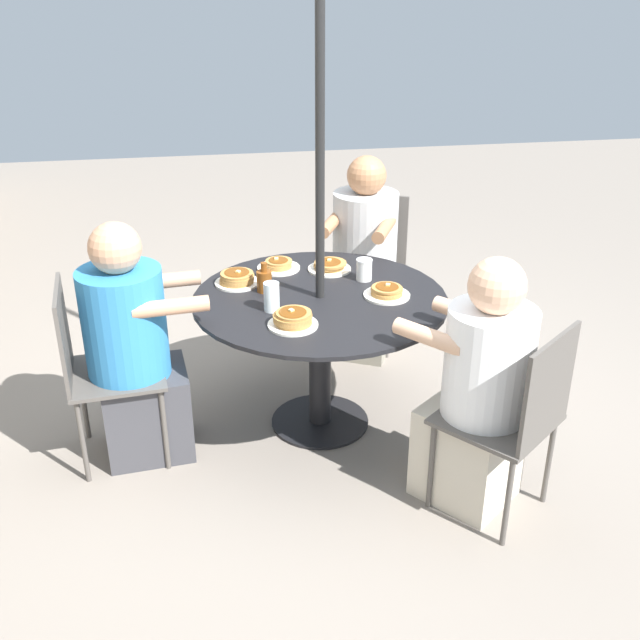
{
  "coord_description": "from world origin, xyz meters",
  "views": [
    {
      "loc": [
        -3.2,
        0.54,
        2.15
      ],
      "look_at": [
        0.0,
        0.0,
        0.59
      ],
      "focal_mm": 42.0,
      "sensor_mm": 36.0,
      "label": 1
    }
  ],
  "objects_px": {
    "patio_chair_north": "(370,260)",
    "syrup_bottle": "(264,280)",
    "patio_chair_south": "(517,413)",
    "coffee_cup": "(364,270)",
    "pancake_plate_a": "(237,279)",
    "patio_chair_east": "(96,363)",
    "pancake_plate_d": "(387,292)",
    "diner_south": "(479,396)",
    "pancake_plate_b": "(293,319)",
    "diner_north": "(363,266)",
    "patio_table": "(320,323)",
    "diner_east": "(135,354)",
    "pancake_plate_e": "(329,266)",
    "drinking_glass_a": "(272,297)",
    "pancake_plate_c": "(279,265)"
  },
  "relations": [
    {
      "from": "pancake_plate_a",
      "to": "drinking_glass_a",
      "type": "bearing_deg",
      "value": -157.81
    },
    {
      "from": "patio_chair_north",
      "to": "coffee_cup",
      "type": "height_order",
      "value": "patio_chair_north"
    },
    {
      "from": "patio_table",
      "to": "pancake_plate_a",
      "type": "relative_size",
      "value": 5.47
    },
    {
      "from": "diner_east",
      "to": "pancake_plate_b",
      "type": "relative_size",
      "value": 5.22
    },
    {
      "from": "pancake_plate_b",
      "to": "diner_east",
      "type": "bearing_deg",
      "value": 74.33
    },
    {
      "from": "diner_north",
      "to": "pancake_plate_d",
      "type": "xyz_separation_m",
      "value": [
        -0.84,
        0.08,
        0.2
      ]
    },
    {
      "from": "patio_chair_south",
      "to": "coffee_cup",
      "type": "relative_size",
      "value": 8.13
    },
    {
      "from": "pancake_plate_a",
      "to": "syrup_bottle",
      "type": "relative_size",
      "value": 1.51
    },
    {
      "from": "diner_east",
      "to": "syrup_bottle",
      "type": "distance_m",
      "value": 0.7
    },
    {
      "from": "patio_chair_north",
      "to": "diner_east",
      "type": "height_order",
      "value": "diner_east"
    },
    {
      "from": "diner_north",
      "to": "patio_chair_east",
      "type": "height_order",
      "value": "diner_north"
    },
    {
      "from": "pancake_plate_a",
      "to": "pancake_plate_d",
      "type": "distance_m",
      "value": 0.74
    },
    {
      "from": "pancake_plate_a",
      "to": "pancake_plate_b",
      "type": "bearing_deg",
      "value": -157.54
    },
    {
      "from": "pancake_plate_a",
      "to": "pancake_plate_e",
      "type": "bearing_deg",
      "value": -77.39
    },
    {
      "from": "pancake_plate_c",
      "to": "pancake_plate_b",
      "type": "bearing_deg",
      "value": 178.77
    },
    {
      "from": "patio_table",
      "to": "drinking_glass_a",
      "type": "relative_size",
      "value": 8.98
    },
    {
      "from": "diner_north",
      "to": "patio_chair_south",
      "type": "relative_size",
      "value": 1.33
    },
    {
      "from": "patio_chair_east",
      "to": "patio_chair_north",
      "type": "bearing_deg",
      "value": 118.9
    },
    {
      "from": "patio_chair_east",
      "to": "syrup_bottle",
      "type": "xyz_separation_m",
      "value": [
        0.22,
        -0.8,
        0.26
      ]
    },
    {
      "from": "patio_chair_east",
      "to": "pancake_plate_c",
      "type": "bearing_deg",
      "value": 112.73
    },
    {
      "from": "patio_chair_east",
      "to": "diner_east",
      "type": "bearing_deg",
      "value": 90.0
    },
    {
      "from": "patio_chair_east",
      "to": "pancake_plate_b",
      "type": "relative_size",
      "value": 3.98
    },
    {
      "from": "diner_south",
      "to": "pancake_plate_b",
      "type": "xyz_separation_m",
      "value": [
        0.39,
        0.73,
        0.22
      ]
    },
    {
      "from": "pancake_plate_e",
      "to": "drinking_glass_a",
      "type": "distance_m",
      "value": 0.56
    },
    {
      "from": "diner_south",
      "to": "pancake_plate_d",
      "type": "height_order",
      "value": "diner_south"
    },
    {
      "from": "patio_chair_north",
      "to": "pancake_plate_c",
      "type": "height_order",
      "value": "patio_chair_north"
    },
    {
      "from": "patio_table",
      "to": "pancake_plate_a",
      "type": "xyz_separation_m",
      "value": [
        0.22,
        0.38,
        0.17
      ]
    },
    {
      "from": "pancake_plate_d",
      "to": "patio_chair_south",
      "type": "bearing_deg",
      "value": -155.27
    },
    {
      "from": "diner_east",
      "to": "pancake_plate_e",
      "type": "height_order",
      "value": "diner_east"
    },
    {
      "from": "patio_chair_north",
      "to": "drinking_glass_a",
      "type": "relative_size",
      "value": 6.54
    },
    {
      "from": "pancake_plate_a",
      "to": "coffee_cup",
      "type": "relative_size",
      "value": 2.04
    },
    {
      "from": "patio_table",
      "to": "patio_chair_east",
      "type": "relative_size",
      "value": 1.37
    },
    {
      "from": "pancake_plate_c",
      "to": "patio_chair_south",
      "type": "bearing_deg",
      "value": -145.6
    },
    {
      "from": "patio_chair_north",
      "to": "drinking_glass_a",
      "type": "height_order",
      "value": "patio_chair_north"
    },
    {
      "from": "diner_south",
      "to": "diner_east",
      "type": "bearing_deg",
      "value": 118.38
    },
    {
      "from": "pancake_plate_d",
      "to": "drinking_glass_a",
      "type": "height_order",
      "value": "drinking_glass_a"
    },
    {
      "from": "patio_chair_north",
      "to": "syrup_bottle",
      "type": "bearing_deg",
      "value": 75.6
    },
    {
      "from": "patio_table",
      "to": "pancake_plate_e",
      "type": "relative_size",
      "value": 5.47
    },
    {
      "from": "diner_east",
      "to": "drinking_glass_a",
      "type": "height_order",
      "value": "diner_east"
    },
    {
      "from": "pancake_plate_c",
      "to": "drinking_glass_a",
      "type": "height_order",
      "value": "drinking_glass_a"
    },
    {
      "from": "patio_chair_south",
      "to": "pancake_plate_c",
      "type": "height_order",
      "value": "patio_chair_south"
    },
    {
      "from": "patio_chair_south",
      "to": "syrup_bottle",
      "type": "height_order",
      "value": "patio_chair_south"
    },
    {
      "from": "pancake_plate_a",
      "to": "patio_chair_south",
      "type": "bearing_deg",
      "value": -134.71
    },
    {
      "from": "patio_chair_east",
      "to": "diner_south",
      "type": "bearing_deg",
      "value": 64.39
    },
    {
      "from": "syrup_bottle",
      "to": "pancake_plate_b",
      "type": "bearing_deg",
      "value": -167.94
    },
    {
      "from": "diner_south",
      "to": "pancake_plate_c",
      "type": "xyz_separation_m",
      "value": [
        1.06,
        0.71,
        0.21
      ]
    },
    {
      "from": "drinking_glass_a",
      "to": "diner_east",
      "type": "bearing_deg",
      "value": 87.78
    },
    {
      "from": "patio_chair_north",
      "to": "patio_chair_east",
      "type": "relative_size",
      "value": 1.0
    },
    {
      "from": "pancake_plate_d",
      "to": "pancake_plate_e",
      "type": "xyz_separation_m",
      "value": [
        0.37,
        0.21,
        -0.0
      ]
    },
    {
      "from": "patio_chair_south",
      "to": "syrup_bottle",
      "type": "distance_m",
      "value": 1.33
    }
  ]
}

